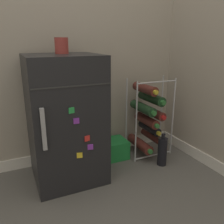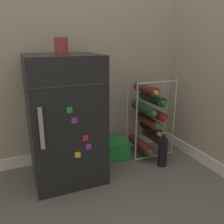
{
  "view_description": "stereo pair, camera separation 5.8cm",
  "coord_description": "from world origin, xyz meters",
  "px_view_note": "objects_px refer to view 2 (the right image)",
  "views": [
    {
      "loc": [
        -0.59,
        -1.17,
        0.98
      ],
      "look_at": [
        0.14,
        0.43,
        0.45
      ],
      "focal_mm": 38.0,
      "sensor_mm": 36.0,
      "label": 1
    },
    {
      "loc": [
        -0.54,
        -1.19,
        0.98
      ],
      "look_at": [
        0.14,
        0.43,
        0.45
      ],
      "focal_mm": 38.0,
      "sensor_mm": 36.0,
      "label": 2
    }
  ],
  "objects_px": {
    "mini_fridge": "(65,119)",
    "fridge_top_cup": "(61,46)",
    "soda_box": "(113,149)",
    "wine_rack": "(148,118)",
    "loose_bottle_floor": "(163,152)"
  },
  "relations": [
    {
      "from": "wine_rack",
      "to": "soda_box",
      "type": "bearing_deg",
      "value": 166.97
    },
    {
      "from": "mini_fridge",
      "to": "loose_bottle_floor",
      "type": "xyz_separation_m",
      "value": [
        0.73,
        -0.15,
        -0.33
      ]
    },
    {
      "from": "loose_bottle_floor",
      "to": "mini_fridge",
      "type": "bearing_deg",
      "value": 168.21
    },
    {
      "from": "loose_bottle_floor",
      "to": "soda_box",
      "type": "bearing_deg",
      "value": 138.06
    },
    {
      "from": "soda_box",
      "to": "fridge_top_cup",
      "type": "distance_m",
      "value": 0.96
    },
    {
      "from": "wine_rack",
      "to": "fridge_top_cup",
      "type": "distance_m",
      "value": 0.92
    },
    {
      "from": "fridge_top_cup",
      "to": "soda_box",
      "type": "bearing_deg",
      "value": 9.47
    },
    {
      "from": "mini_fridge",
      "to": "loose_bottle_floor",
      "type": "height_order",
      "value": "mini_fridge"
    },
    {
      "from": "mini_fridge",
      "to": "wine_rack",
      "type": "height_order",
      "value": "mini_fridge"
    },
    {
      "from": "mini_fridge",
      "to": "fridge_top_cup",
      "type": "xyz_separation_m",
      "value": [
        0.02,
        0.06,
        0.5
      ]
    },
    {
      "from": "soda_box",
      "to": "mini_fridge",
      "type": "bearing_deg",
      "value": -163.21
    },
    {
      "from": "loose_bottle_floor",
      "to": "wine_rack",
      "type": "bearing_deg",
      "value": 94.12
    },
    {
      "from": "mini_fridge",
      "to": "wine_rack",
      "type": "bearing_deg",
      "value": 4.66
    },
    {
      "from": "soda_box",
      "to": "loose_bottle_floor",
      "type": "bearing_deg",
      "value": -41.94
    },
    {
      "from": "mini_fridge",
      "to": "soda_box",
      "type": "height_order",
      "value": "mini_fridge"
    }
  ]
}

